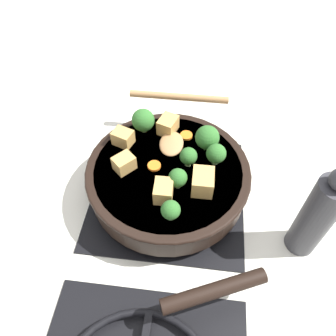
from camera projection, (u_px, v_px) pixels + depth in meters
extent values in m
plane|color=silver|center=(168.00, 193.00, 0.69)|extent=(2.40, 2.40, 0.00)
cube|color=black|center=(168.00, 192.00, 0.68)|extent=(0.31, 0.31, 0.01)
torus|color=black|center=(168.00, 187.00, 0.67)|extent=(0.24, 0.24, 0.01)
cube|color=black|center=(168.00, 187.00, 0.67)|extent=(0.01, 0.23, 0.01)
cube|color=black|center=(168.00, 187.00, 0.67)|extent=(0.23, 0.01, 0.01)
cylinder|color=black|center=(168.00, 177.00, 0.64)|extent=(0.31, 0.31, 0.06)
cylinder|color=brown|center=(168.00, 176.00, 0.64)|extent=(0.28, 0.28, 0.05)
torus|color=black|center=(168.00, 169.00, 0.62)|extent=(0.32, 0.32, 0.01)
cylinder|color=black|center=(214.00, 291.00, 0.49)|extent=(0.16, 0.09, 0.02)
ellipsoid|color=#A87A4C|center=(171.00, 144.00, 0.65)|extent=(0.05, 0.07, 0.01)
cylinder|color=#A87A4C|center=(178.00, 97.00, 0.74)|extent=(0.22, 0.02, 0.02)
cube|color=tan|center=(164.00, 191.00, 0.57)|extent=(0.03, 0.04, 0.03)
cube|color=tan|center=(123.00, 138.00, 0.65)|extent=(0.05, 0.04, 0.03)
cube|color=tan|center=(203.00, 182.00, 0.58)|extent=(0.04, 0.05, 0.04)
cube|color=tan|center=(124.00, 163.00, 0.61)|extent=(0.05, 0.05, 0.03)
cube|color=tan|center=(168.00, 125.00, 0.67)|extent=(0.04, 0.05, 0.03)
cylinder|color=#709956|center=(144.00, 129.00, 0.68)|extent=(0.01, 0.01, 0.01)
sphere|color=#2D6628|center=(143.00, 120.00, 0.66)|extent=(0.05, 0.05, 0.05)
cylinder|color=#709956|center=(188.00, 162.00, 0.62)|extent=(0.01, 0.01, 0.01)
sphere|color=#2D6628|center=(188.00, 156.00, 0.61)|extent=(0.03, 0.03, 0.03)
cylinder|color=#709956|center=(206.00, 146.00, 0.65)|extent=(0.01, 0.01, 0.01)
sphere|color=#2D6628|center=(207.00, 138.00, 0.63)|extent=(0.05, 0.05, 0.05)
cylinder|color=#709956|center=(178.00, 184.00, 0.59)|extent=(0.01, 0.01, 0.01)
sphere|color=#2D6628|center=(178.00, 178.00, 0.58)|extent=(0.03, 0.03, 0.03)
cylinder|color=#709956|center=(171.00, 216.00, 0.55)|extent=(0.01, 0.01, 0.01)
sphere|color=#2D6628|center=(171.00, 210.00, 0.53)|extent=(0.03, 0.03, 0.03)
cylinder|color=#709956|center=(215.00, 161.00, 0.63)|extent=(0.01, 0.01, 0.01)
sphere|color=#2D6628|center=(216.00, 154.00, 0.61)|extent=(0.04, 0.04, 0.04)
cylinder|color=orange|center=(154.00, 166.00, 0.62)|extent=(0.03, 0.03, 0.01)
cylinder|color=orange|center=(186.00, 135.00, 0.67)|extent=(0.03, 0.03, 0.01)
cylinder|color=#333338|center=(316.00, 218.00, 0.54)|extent=(0.05, 0.05, 0.18)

